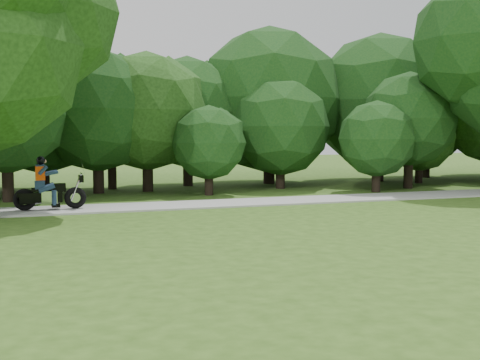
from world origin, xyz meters
TOP-DOWN VIEW (x-y plane):
  - ground at (0.00, 0.00)m, footprint 100.00×100.00m
  - walkway at (0.00, 8.00)m, footprint 60.00×2.20m
  - tree_line at (0.85, 14.60)m, footprint 39.85×11.42m
  - touring_motorcycle at (-8.55, 8.01)m, footprint 2.29×0.65m

SIDE VIEW (x-z plane):
  - ground at x=0.00m, z-range 0.00..0.00m
  - walkway at x=0.00m, z-range 0.00..0.06m
  - touring_motorcycle at x=-8.55m, z-range -0.18..1.57m
  - tree_line at x=0.85m, z-range -0.28..7.56m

